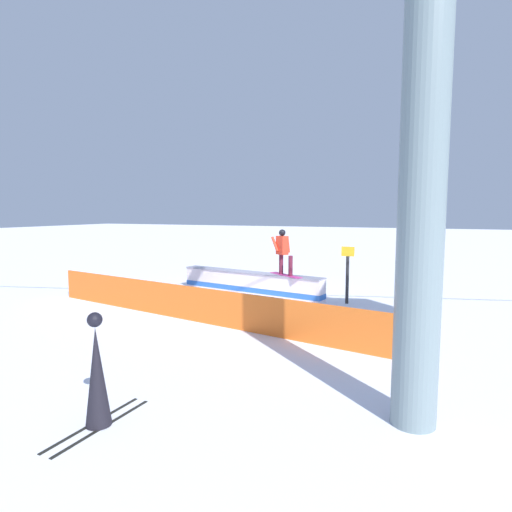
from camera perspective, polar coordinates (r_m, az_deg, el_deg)
name	(u,v)px	position (r m, az deg, el deg)	size (l,w,h in m)	color
ground_plane	(250,294)	(15.06, -0.78, -5.04)	(120.00, 120.00, 0.00)	white
grind_box	(250,284)	(14.99, -0.78, -3.72)	(5.55, 1.60, 0.78)	white
snowboarder	(283,250)	(14.20, 3.63, 0.79)	(1.37, 1.09, 1.51)	#C52C85
safety_fence	(190,303)	(11.52, -8.72, -6.26)	(10.92, 0.06, 0.91)	orange
background_skier_left	(97,374)	(6.34, -20.40, -14.53)	(0.35, 1.71, 1.57)	black
trail_marker	(347,273)	(13.65, 12.07, -2.23)	(0.40, 0.10, 1.79)	#262628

